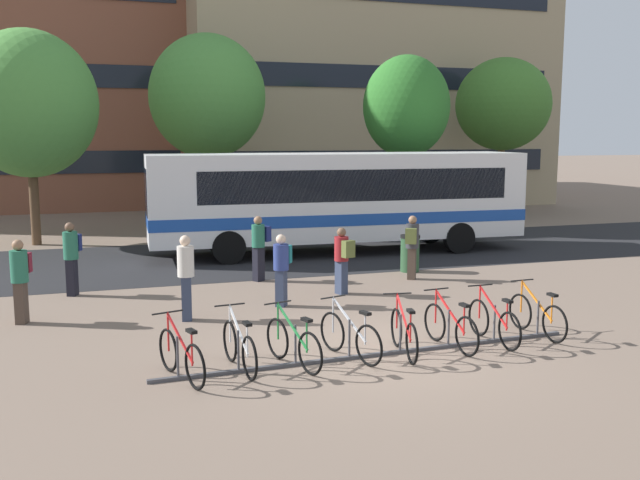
{
  "coord_description": "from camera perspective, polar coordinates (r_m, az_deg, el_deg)",
  "views": [
    {
      "loc": [
        -4.76,
        -11.29,
        3.78
      ],
      "look_at": [
        0.38,
        4.43,
        1.33
      ],
      "focal_mm": 39.94,
      "sensor_mm": 36.0,
      "label": 1
    }
  ],
  "objects": [
    {
      "name": "building_right_wing",
      "position": [
        42.71,
        2.44,
        17.22
      ],
      "size": [
        19.5,
        13.02,
        20.64
      ],
      "color": "tan",
      "rests_on": "ground"
    },
    {
      "name": "commuter_teal_pack_3",
      "position": [
        15.77,
        -3.09,
        -2.0
      ],
      "size": [
        0.55,
        0.6,
        1.62
      ],
      "rotation": [
        0.0,
        0.0,
        4.1
      ],
      "color": "#2D3851",
      "rests_on": "ground"
    },
    {
      "name": "parked_bicycle_silver_3",
      "position": [
        12.21,
        2.42,
        -7.74
      ],
      "size": [
        0.67,
        1.66,
        0.99
      ],
      "rotation": [
        0.0,
        0.0,
        1.86
      ],
      "color": "black",
      "rests_on": "ground"
    },
    {
      "name": "commuter_navy_pack_2",
      "position": [
        17.78,
        -19.29,
        -1.02
      ],
      "size": [
        0.48,
        0.6,
        1.75
      ],
      "rotation": [
        0.0,
        0.0,
        4.33
      ],
      "color": "black",
      "rests_on": "ground"
    },
    {
      "name": "commuter_olive_pack_6",
      "position": [
        18.8,
        7.38,
        -0.24
      ],
      "size": [
        0.54,
        0.6,
        1.69
      ],
      "rotation": [
        0.0,
        0.0,
        0.99
      ],
      "color": "#47382D",
      "rests_on": "ground"
    },
    {
      "name": "parked_bicycle_red_5",
      "position": [
        12.98,
        10.41,
        -6.89
      ],
      "size": [
        0.52,
        1.72,
        0.99
      ],
      "rotation": [
        0.0,
        0.0,
        1.66
      ],
      "color": "black",
      "rests_on": "ground"
    },
    {
      "name": "street_tree_2",
      "position": [
        26.34,
        -22.31,
        10.05
      ],
      "size": [
        4.58,
        4.58,
        7.31
      ],
      "color": "brown",
      "rests_on": "ground"
    },
    {
      "name": "trash_bin",
      "position": [
        19.96,
        7.22,
        -1.05
      ],
      "size": [
        0.55,
        0.55,
        1.03
      ],
      "color": "#284C2D",
      "rests_on": "ground"
    },
    {
      "name": "building_centre_block",
      "position": [
        53.4,
        -10.8,
        12.81
      ],
      "size": [
        16.69,
        12.68,
        16.01
      ],
      "color": "brown",
      "rests_on": "ground"
    },
    {
      "name": "parked_bicycle_red_0",
      "position": [
        11.36,
        -11.06,
        -9.13
      ],
      "size": [
        0.66,
        1.67,
        0.99
      ],
      "rotation": [
        0.0,
        0.0,
        1.86
      ],
      "color": "black",
      "rests_on": "ground"
    },
    {
      "name": "bike_rack",
      "position": [
        12.42,
        4.43,
        -8.88
      ],
      "size": [
        7.71,
        0.43,
        0.7
      ],
      "rotation": [
        0.0,
        0.0,
        0.05
      ],
      "color": "#47474C",
      "rests_on": "ground"
    },
    {
      "name": "commuter_navy_pack_5",
      "position": [
        18.54,
        -4.89,
        -0.28
      ],
      "size": [
        0.61,
        0.54,
        1.7
      ],
      "rotation": [
        0.0,
        0.0,
        3.7
      ],
      "color": "black",
      "rests_on": "ground"
    },
    {
      "name": "commuter_maroon_pack_0",
      "position": [
        15.52,
        -22.89,
        -2.61
      ],
      "size": [
        0.44,
        0.59,
        1.72
      ],
      "rotation": [
        0.0,
        0.0,
        4.43
      ],
      "color": "#47382D",
      "rests_on": "ground"
    },
    {
      "name": "street_tree_3",
      "position": [
        29.67,
        -9.0,
        11.28
      ],
      "size": [
        4.69,
        4.69,
        7.82
      ],
      "color": "brown",
      "rests_on": "ground"
    },
    {
      "name": "parked_bicycle_green_2",
      "position": [
        11.8,
        -2.15,
        -8.31
      ],
      "size": [
        0.64,
        1.67,
        0.99
      ],
      "rotation": [
        0.0,
        0.0,
        1.85
      ],
      "color": "black",
      "rests_on": "ground"
    },
    {
      "name": "commuter_olive_pack_1",
      "position": [
        16.92,
        1.81,
        -1.31
      ],
      "size": [
        0.46,
        0.59,
        1.61
      ],
      "rotation": [
        0.0,
        0.0,
        1.89
      ],
      "color": "#2D3851",
      "rests_on": "ground"
    },
    {
      "name": "parked_bicycle_red_4",
      "position": [
        12.47,
        6.74,
        -7.44
      ],
      "size": [
        0.52,
        1.71,
        0.99
      ],
      "rotation": [
        0.0,
        0.0,
        1.4
      ],
      "color": "black",
      "rests_on": "ground"
    },
    {
      "name": "parked_bicycle_white_1",
      "position": [
        11.67,
        -6.48,
        -8.55
      ],
      "size": [
        0.52,
        1.72,
        0.99
      ],
      "rotation": [
        0.0,
        0.0,
        1.68
      ],
      "color": "black",
      "rests_on": "ground"
    },
    {
      "name": "parked_bicycle_orange_7",
      "position": [
        14.15,
        16.99,
        -5.84
      ],
      "size": [
        0.52,
        1.72,
        0.99
      ],
      "rotation": [
        0.0,
        0.0,
        1.62
      ],
      "color": "black",
      "rests_on": "ground"
    },
    {
      "name": "parked_bicycle_red_6",
      "position": [
        13.47,
        13.75,
        -6.44
      ],
      "size": [
        0.52,
        1.72,
        0.99
      ],
      "rotation": [
        0.0,
        0.0,
        1.59
      ],
      "color": "black",
      "rests_on": "ground"
    },
    {
      "name": "commuter_olive_pack_4",
      "position": [
        14.8,
        -10.7,
        -2.47
      ],
      "size": [
        0.39,
        0.56,
        1.77
      ],
      "rotation": [
        0.0,
        0.0,
        4.56
      ],
      "color": "#2D3851",
      "rests_on": "ground"
    },
    {
      "name": "city_bus",
      "position": [
        22.85,
        1.32,
        3.38
      ],
      "size": [
        12.13,
        3.15,
        3.2
      ],
      "rotation": [
        0.0,
        0.0,
        3.09
      ],
      "color": "white",
      "rests_on": "ground"
    },
    {
      "name": "street_tree_1",
      "position": [
        28.56,
        6.94,
        10.54
      ],
      "size": [
        3.41,
        3.41,
        6.88
      ],
      "color": "brown",
      "rests_on": "ground"
    },
    {
      "name": "street_tree_0",
      "position": [
        35.07,
        14.46,
        10.47
      ],
      "size": [
        4.43,
        4.43,
        7.36
      ],
      "color": "brown",
      "rests_on": "ground"
    },
    {
      "name": "bus_lane_asphalt",
      "position": [
        22.31,
        -5.51,
        -1.36
      ],
      "size": [
        80.0,
        7.2,
        0.01
      ],
      "primitive_type": "cube",
      "color": "#232326",
      "rests_on": "ground"
    },
    {
      "name": "ground",
      "position": [
        12.82,
        4.61,
        -8.76
      ],
      "size": [
        200.0,
        200.0,
        0.0
      ],
      "primitive_type": "plane",
      "color": "#7A6656"
    }
  ]
}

